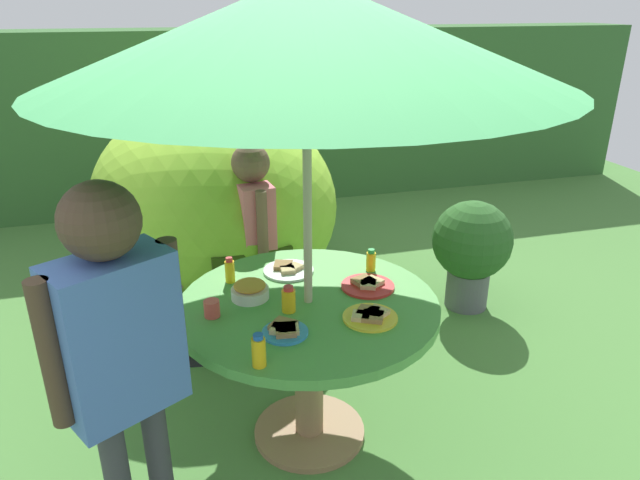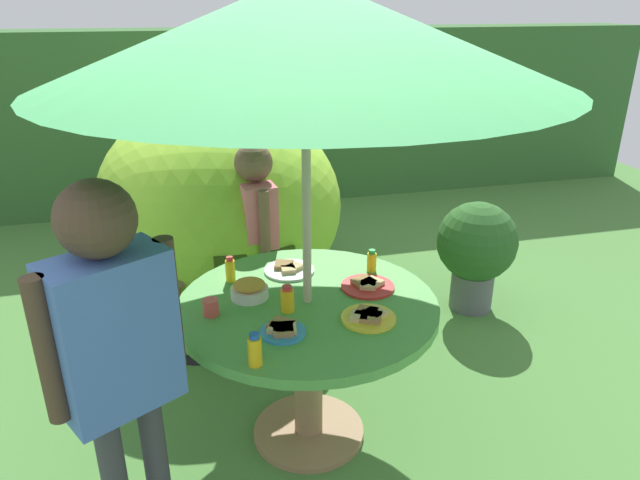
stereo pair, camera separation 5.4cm
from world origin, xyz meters
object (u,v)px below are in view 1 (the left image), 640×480
at_px(child_in_blue_shirt, 118,337).
at_px(plate_mid_left, 285,330).
at_px(plate_front_edge, 370,316).
at_px(juice_bottle_far_right, 289,300).
at_px(cup_near, 212,309).
at_px(juice_bottle_center_back, 230,271).
at_px(snack_bowl, 250,290).
at_px(juice_bottle_near_left, 371,261).
at_px(patio_umbrella, 306,32).
at_px(juice_bottle_center_front, 259,351).
at_px(wooden_chair, 188,239).
at_px(garden_table, 309,332).
at_px(plate_far_left, 368,285).
at_px(plate_near_right, 288,269).
at_px(dome_tent, 215,201).
at_px(potted_plant, 471,246).
at_px(child_in_pink_shirt, 253,222).

xyz_separation_m(child_in_blue_shirt, plate_mid_left, (0.59, 0.19, -0.19)).
distance_m(plate_mid_left, plate_front_edge, 0.36).
height_order(juice_bottle_far_right, cup_near, juice_bottle_far_right).
bearing_deg(juice_bottle_center_back, juice_bottle_far_right, -59.41).
relative_size(child_in_blue_shirt, plate_mid_left, 7.95).
bearing_deg(plate_mid_left, snack_bowl, 104.50).
bearing_deg(juice_bottle_near_left, patio_umbrella, -149.34).
height_order(plate_mid_left, juice_bottle_center_front, juice_bottle_center_front).
relative_size(child_in_blue_shirt, juice_bottle_center_back, 11.90).
xyz_separation_m(wooden_chair, plate_front_edge, (0.65, -1.40, 0.15)).
relative_size(garden_table, plate_far_left, 4.69).
xyz_separation_m(plate_far_left, plate_near_right, (-0.31, 0.25, -0.00)).
bearing_deg(juice_bottle_near_left, plate_near_right, 166.20).
xyz_separation_m(dome_tent, plate_mid_left, (0.08, -1.86, 0.08)).
relative_size(plate_near_right, cup_near, 3.39).
relative_size(child_in_blue_shirt, plate_far_left, 5.97).
height_order(garden_table, juice_bottle_far_right, juice_bottle_far_right).
height_order(plate_far_left, plate_near_right, same).
height_order(potted_plant, juice_bottle_far_right, juice_bottle_far_right).
height_order(plate_near_right, juice_bottle_center_back, juice_bottle_center_back).
bearing_deg(child_in_pink_shirt, child_in_blue_shirt, -33.23).
bearing_deg(plate_mid_left, child_in_pink_shirt, 86.88).
xyz_separation_m(patio_umbrella, wooden_chair, (-0.45, 1.19, -1.23)).
height_order(child_in_pink_shirt, child_in_blue_shirt, child_in_blue_shirt).
bearing_deg(snack_bowl, cup_near, -147.10).
bearing_deg(garden_table, juice_bottle_center_back, 137.13).
bearing_deg(snack_bowl, wooden_chair, 100.89).
height_order(patio_umbrella, child_in_pink_shirt, patio_umbrella).
height_order(plate_front_edge, juice_bottle_center_front, juice_bottle_center_front).
bearing_deg(plate_near_right, snack_bowl, -135.44).
distance_m(potted_plant, cup_near, 2.02).
distance_m(juice_bottle_center_front, cup_near, 0.41).
relative_size(garden_table, dome_tent, 0.52).
height_order(wooden_chair, cup_near, wooden_chair).
bearing_deg(garden_table, child_in_pink_shirt, 96.32).
relative_size(plate_front_edge, juice_bottle_far_right, 1.95).
bearing_deg(juice_bottle_center_back, plate_near_right, 6.85).
xyz_separation_m(snack_bowl, juice_bottle_center_front, (-0.05, -0.51, 0.02)).
bearing_deg(cup_near, snack_bowl, 32.90).
height_order(wooden_chair, plate_front_edge, wooden_chair).
height_order(patio_umbrella, plate_mid_left, patio_umbrella).
relative_size(garden_table, plate_mid_left, 6.23).
bearing_deg(child_in_blue_shirt, potted_plant, 3.47).
relative_size(plate_mid_left, plate_front_edge, 0.80).
distance_m(wooden_chair, juice_bottle_center_front, 1.62).
distance_m(plate_front_edge, juice_bottle_near_left, 0.46).
relative_size(child_in_pink_shirt, plate_far_left, 5.07).
xyz_separation_m(patio_umbrella, cup_near, (-0.41, -0.02, -1.06)).
height_order(garden_table, dome_tent, dome_tent).
relative_size(dome_tent, potted_plant, 2.94).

